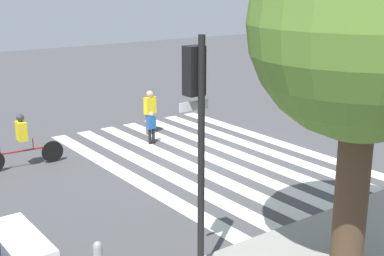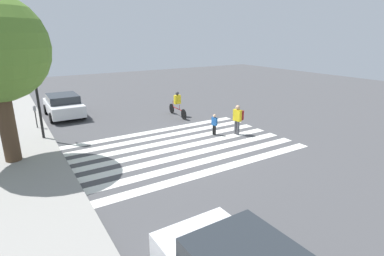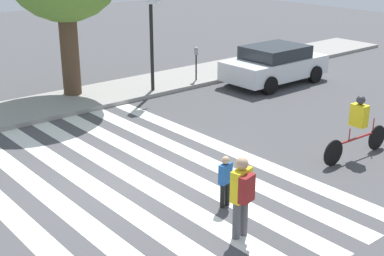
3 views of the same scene
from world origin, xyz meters
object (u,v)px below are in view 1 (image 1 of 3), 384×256
object	(u,v)px
pedestrian_adult_blue_shirt	(150,109)
pedestrian_child_with_backpack	(151,126)
traffic_light	(197,112)
cyclist_near_curb	(22,139)
street_tree	(366,27)

from	to	relation	value
pedestrian_adult_blue_shirt	pedestrian_child_with_backpack	size ratio (longest dim) A/B	1.43
traffic_light	pedestrian_child_with_backpack	world-z (taller)	traffic_light
pedestrian_adult_blue_shirt	cyclist_near_curb	distance (m)	4.95
traffic_light	pedestrian_adult_blue_shirt	distance (m)	9.91
street_tree	pedestrian_adult_blue_shirt	world-z (taller)	street_tree
pedestrian_child_with_backpack	cyclist_near_curb	distance (m)	4.28
traffic_light	pedestrian_adult_blue_shirt	xyz separation A→B (m)	(-4.37, -8.63, -2.17)
cyclist_near_curb	pedestrian_adult_blue_shirt	bearing A→B (deg)	-167.00
traffic_light	pedestrian_child_with_backpack	xyz separation A→B (m)	(-3.77, -7.57, -2.47)
traffic_light	cyclist_near_curb	size ratio (longest dim) A/B	1.85
traffic_light	pedestrian_child_with_backpack	size ratio (longest dim) A/B	3.99
street_tree	pedestrian_child_with_backpack	size ratio (longest dim) A/B	5.92
pedestrian_child_with_backpack	cyclist_near_curb	xyz separation A→B (m)	(4.27, -0.20, 0.24)
pedestrian_child_with_backpack	cyclist_near_curb	size ratio (longest dim) A/B	0.46
street_tree	cyclist_near_curb	distance (m)	10.38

